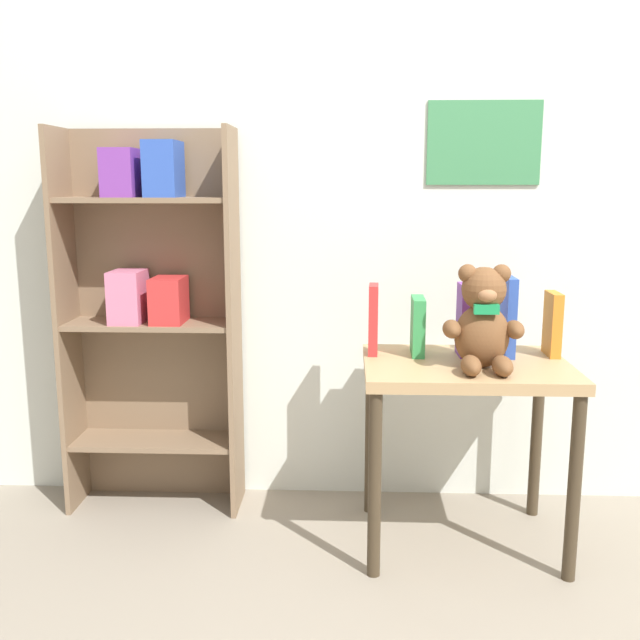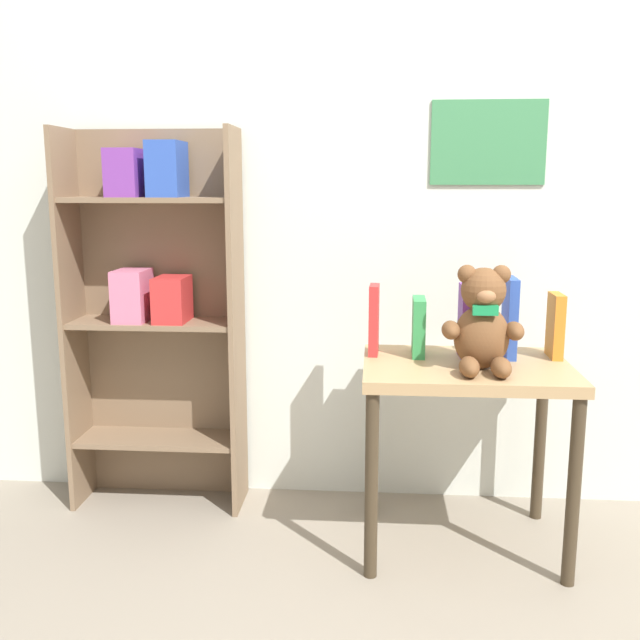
{
  "view_description": "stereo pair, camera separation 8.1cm",
  "coord_description": "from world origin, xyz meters",
  "views": [
    {
      "loc": [
        -0.29,
        -1.17,
        1.17
      ],
      "look_at": [
        -0.38,
        1.08,
        0.74
      ],
      "focal_mm": 40.0,
      "sensor_mm": 36.0,
      "label": 1
    },
    {
      "loc": [
        -0.21,
        -1.17,
        1.17
      ],
      "look_at": [
        -0.38,
        1.08,
        0.74
      ],
      "focal_mm": 40.0,
      "sensor_mm": 36.0,
      "label": 2
    }
  ],
  "objects": [
    {
      "name": "book_standing_green",
      "position": [
        -0.06,
        1.14,
        0.71
      ],
      "size": [
        0.04,
        0.15,
        0.19
      ],
      "primitive_type": "cube",
      "rotation": [
        0.0,
        0.0,
        -0.02
      ],
      "color": "#33934C",
      "rests_on": "display_table"
    },
    {
      "name": "book_standing_red",
      "position": [
        -0.21,
        1.14,
        0.73
      ],
      "size": [
        0.03,
        0.1,
        0.23
      ],
      "primitive_type": "cube",
      "rotation": [
        0.0,
        0.0,
        -0.04
      ],
      "color": "red",
      "rests_on": "display_table"
    },
    {
      "name": "display_table",
      "position": [
        0.08,
        1.03,
        0.52
      ],
      "size": [
        0.64,
        0.49,
        0.61
      ],
      "color": "tan",
      "rests_on": "ground_plane"
    },
    {
      "name": "bookshelf_side",
      "position": [
        -0.99,
        1.31,
        0.77
      ],
      "size": [
        0.61,
        0.23,
        1.36
      ],
      "color": "#7F664C",
      "rests_on": "ground_plane"
    },
    {
      "name": "book_standing_blue",
      "position": [
        0.23,
        1.14,
        0.74
      ],
      "size": [
        0.03,
        0.15,
        0.26
      ],
      "primitive_type": "cube",
      "rotation": [
        0.0,
        0.0,
        -0.01
      ],
      "color": "#2D51B7",
      "rests_on": "display_table"
    },
    {
      "name": "teddy_bear",
      "position": [
        0.11,
        0.96,
        0.76
      ],
      "size": [
        0.24,
        0.22,
        0.32
      ],
      "color": "brown",
      "rests_on": "display_table"
    },
    {
      "name": "book_standing_purple",
      "position": [
        0.08,
        1.13,
        0.73
      ],
      "size": [
        0.03,
        0.11,
        0.24
      ],
      "primitive_type": "cube",
      "rotation": [
        0.0,
        0.0,
        0.03
      ],
      "color": "purple",
      "rests_on": "display_table"
    },
    {
      "name": "wall_back",
      "position": [
        0.0,
        1.44,
        1.25
      ],
      "size": [
        4.8,
        0.07,
        2.5
      ],
      "color": "silver",
      "rests_on": "ground_plane"
    },
    {
      "name": "book_standing_orange",
      "position": [
        0.37,
        1.14,
        0.72
      ],
      "size": [
        0.03,
        0.12,
        0.21
      ],
      "primitive_type": "cube",
      "rotation": [
        0.0,
        0.0,
        -0.01
      ],
      "color": "orange",
      "rests_on": "display_table"
    }
  ]
}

